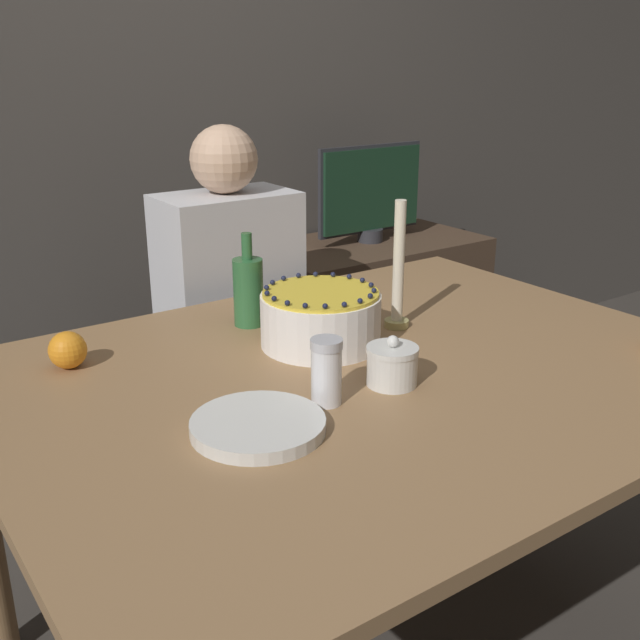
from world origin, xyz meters
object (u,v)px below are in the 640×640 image
sugar_bowl (392,365)px  sugar_shaker (326,371)px  candle (398,276)px  person_man_blue_shirt (232,352)px  tv_monitor (371,192)px  cake (320,318)px  bottle (248,290)px

sugar_bowl → sugar_shaker: (-0.16, 0.01, 0.02)m
candle → person_man_blue_shirt: 0.75m
sugar_bowl → person_man_blue_shirt: bearing=82.9°
sugar_shaker → tv_monitor: (1.06, 1.20, 0.06)m
cake → bottle: 0.22m
person_man_blue_shirt → sugar_bowl: bearing=82.9°
tv_monitor → cake: bearing=-133.7°
cake → tv_monitor: bearing=46.3°
candle → sugar_shaker: bearing=-147.6°
person_man_blue_shirt → tv_monitor: 0.94m
sugar_bowl → tv_monitor: 1.51m
sugar_shaker → person_man_blue_shirt: (0.27, 0.88, -0.31)m
cake → sugar_bowl: size_ratio=2.61×
sugar_bowl → tv_monitor: bearing=52.9°
sugar_shaker → bottle: bearing=77.9°
bottle → person_man_blue_shirt: 0.56m
cake → candle: candle is taller
bottle → person_man_blue_shirt: size_ratio=0.19×
candle → tv_monitor: size_ratio=0.65×
sugar_bowl → tv_monitor: size_ratio=0.22×
sugar_shaker → candle: bearing=32.4°
bottle → tv_monitor: bearing=37.2°
sugar_bowl → bottle: 0.47m
tv_monitor → sugar_shaker: bearing=-131.7°
sugar_shaker → candle: size_ratio=0.42×
cake → candle: 0.23m
candle → person_man_blue_shirt: (-0.12, 0.63, -0.38)m
sugar_shaker → candle: (0.38, 0.24, 0.06)m
cake → bottle: bottle is taller
cake → person_man_blue_shirt: size_ratio=0.22×
sugar_shaker → candle: 0.46m
cake → tv_monitor: size_ratio=0.57×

